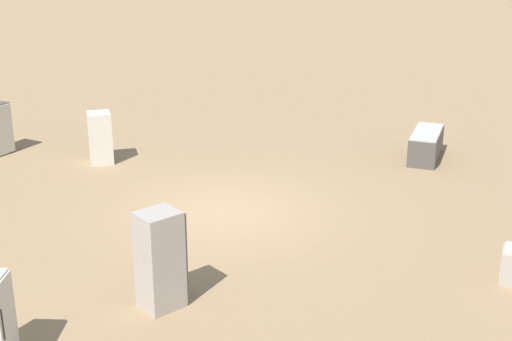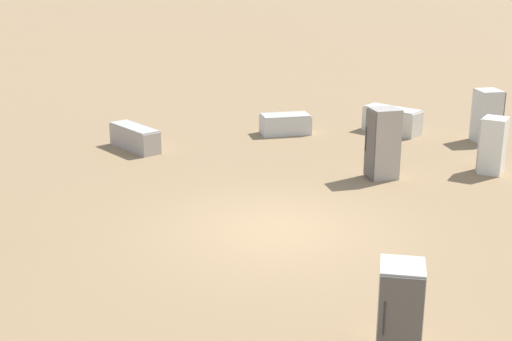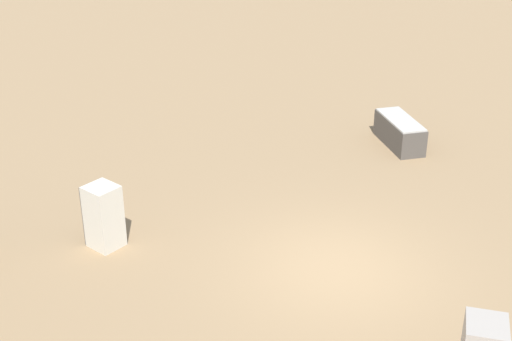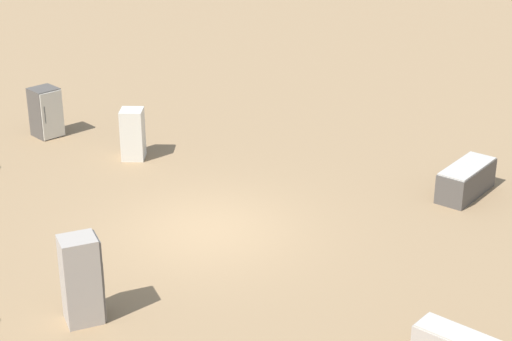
% 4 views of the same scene
% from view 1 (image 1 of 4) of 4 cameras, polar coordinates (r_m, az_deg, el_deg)
% --- Properties ---
extents(ground_plane, '(1000.00, 1000.00, 0.00)m').
position_cam_1_polar(ground_plane, '(16.29, -2.64, -3.27)').
color(ground_plane, '#937551').
extents(discarded_fridge_2, '(0.89, 0.90, 1.41)m').
position_cam_1_polar(discarded_fridge_2, '(19.78, -12.36, 2.59)').
color(discarded_fridge_2, beige).
rests_on(discarded_fridge_2, ground_plane).
extents(discarded_fridge_3, '(0.81, 0.88, 1.75)m').
position_cam_1_polar(discarded_fridge_3, '(12.19, -7.64, -7.10)').
color(discarded_fridge_3, '#A89E93').
rests_on(discarded_fridge_3, ground_plane).
extents(discarded_fridge_8, '(0.95, 1.99, 0.79)m').
position_cam_1_polar(discarded_fridge_8, '(20.28, 13.44, 2.00)').
color(discarded_fridge_8, '#4C4742').
rests_on(discarded_fridge_8, ground_plane).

